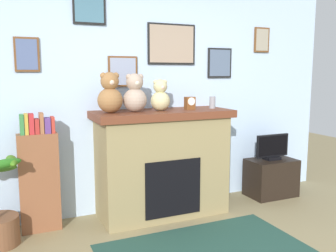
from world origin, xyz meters
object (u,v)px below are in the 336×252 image
Objects in this scene: tv_stand at (271,178)px; candle_jar at (212,102)px; teddy_bear_cream at (160,97)px; bookshelf at (39,177)px; mantel_clock at (190,103)px; fireplace at (162,162)px; television at (272,148)px; teddy_bear_tan at (110,95)px; teddy_bear_brown at (135,95)px.

candle_jar reaches higher than tv_stand.
tv_stand is 1.80× the size of teddy_bear_cream.
mantel_clock is at bearing -3.96° from bookshelf.
bookshelf is 3.53× the size of teddy_bear_cream.
fireplace is 1.31m from bookshelf.
fireplace is 0.90m from candle_jar.
candle_jar is (-0.91, -0.01, 0.62)m from television.
teddy_bear_tan reaches higher than teddy_bear_cream.
candle_jar is at bearing 0.04° from teddy_bear_cream.
television is at bearing 0.33° from teddy_bear_brown.
teddy_bear_tan is at bearing -178.22° from fireplace.
fireplace is 2.49× the size of tv_stand.
fireplace is 0.83m from teddy_bear_brown.
teddy_bear_tan is at bearing -179.68° from tv_stand.
mantel_clock reaches higher than fireplace.
fireplace reaches higher than television.
television is 1.35m from mantel_clock.
television is 1.71m from teddy_bear_cream.
teddy_bear_brown is 0.29m from teddy_bear_cream.
teddy_bear_tan is (-2.12, -0.01, 1.13)m from tv_stand.
bookshelf is 2.98× the size of teddy_bear_brown.
teddy_bear_brown is 1.19× the size of teddy_bear_cream.
tv_stand is 4.36× the size of mantel_clock.
teddy_bear_tan reaches higher than tv_stand.
tv_stand is 1.52× the size of teddy_bear_brown.
television is at bearing -90.00° from tv_stand.
teddy_bear_tan is at bearing -180.00° from teddy_bear_brown.
tv_stand is at bearing 90.00° from television.
teddy_bear_tan is at bearing -8.90° from bookshelf.
teddy_bear_cream is (-1.56, -0.01, 0.70)m from television.
teddy_bear_tan reaches higher than fireplace.
candle_jar reaches higher than bookshelf.
television is 3.48× the size of candle_jar.
television is (0.00, -0.00, 0.39)m from tv_stand.
television is at bearing 0.64° from candle_jar.
television is 1.41× the size of teddy_bear_cream.
teddy_bear_cream reaches higher than bookshelf.
candle_jar reaches higher than television.
television is 3.41× the size of mantel_clock.
teddy_bear_brown is (0.98, -0.11, 0.80)m from bookshelf.
mantel_clock is at bearing -179.38° from tv_stand.
teddy_bear_tan reaches higher than mantel_clock.
bookshelf is at bearing 176.69° from candle_jar.
teddy_bear_brown is (-0.65, 0.00, 0.11)m from mantel_clock.
television is (1.53, -0.01, 0.04)m from fireplace.
bookshelf is 2.88× the size of teddy_bear_tan.
bookshelf is at bearing 174.97° from teddy_bear_cream.
candle_jar is at bearing -1.63° from fireplace.
fireplace is 0.97m from teddy_bear_tan.
mantel_clock reaches higher than tv_stand.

